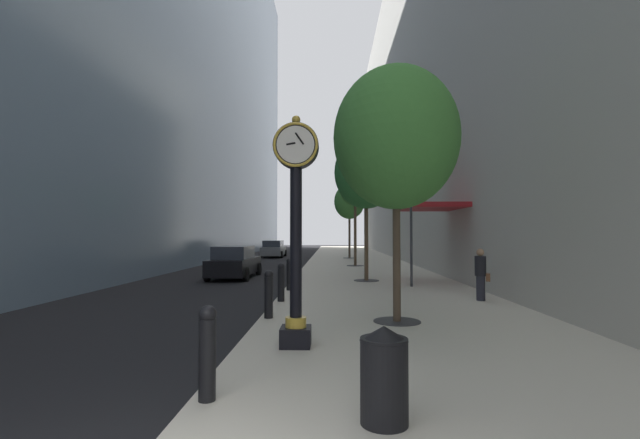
{
  "coord_description": "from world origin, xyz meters",
  "views": [
    {
      "loc": [
        1.76,
        -2.96,
        2.19
      ],
      "look_at": [
        1.08,
        22.93,
        3.04
      ],
      "focal_mm": 24.61,
      "sensor_mm": 36.0,
      "label": 1
    }
  ],
  "objects_px": {
    "bollard_nearest": "(207,351)",
    "car_grey_near": "(273,249)",
    "street_tree_mid_far": "(355,190)",
    "street_tree_far": "(349,202)",
    "bollard_fifth": "(289,273)",
    "street_tree_near": "(396,138)",
    "street_clock": "(296,219)",
    "car_black_mid": "(235,262)",
    "street_tree_mid_near": "(366,173)",
    "pedestrian_walking": "(481,273)",
    "trash_bin": "(384,373)",
    "bollard_fourth": "(281,281)",
    "bollard_third": "(269,293)"
  },
  "relations": [
    {
      "from": "trash_bin",
      "to": "street_tree_mid_far",
      "type": "bearing_deg",
      "value": 87.66
    },
    {
      "from": "bollard_fourth",
      "to": "car_black_mid",
      "type": "height_order",
      "value": "car_black_mid"
    },
    {
      "from": "bollard_third",
      "to": "bollard_fifth",
      "type": "relative_size",
      "value": 1.0
    },
    {
      "from": "pedestrian_walking",
      "to": "bollard_nearest",
      "type": "bearing_deg",
      "value": -126.64
    },
    {
      "from": "car_black_mid",
      "to": "street_clock",
      "type": "bearing_deg",
      "value": -73.02
    },
    {
      "from": "bollard_fifth",
      "to": "trash_bin",
      "type": "height_order",
      "value": "bollard_fifth"
    },
    {
      "from": "street_tree_near",
      "to": "car_grey_near",
      "type": "bearing_deg",
      "value": 102.79
    },
    {
      "from": "street_tree_near",
      "to": "car_black_mid",
      "type": "relative_size",
      "value": 1.28
    },
    {
      "from": "bollard_third",
      "to": "pedestrian_walking",
      "type": "height_order",
      "value": "pedestrian_walking"
    },
    {
      "from": "street_tree_mid_far",
      "to": "street_tree_far",
      "type": "distance_m",
      "value": 8.96
    },
    {
      "from": "bollard_fifth",
      "to": "street_tree_mid_near",
      "type": "relative_size",
      "value": 0.18
    },
    {
      "from": "street_tree_mid_near",
      "to": "car_grey_near",
      "type": "height_order",
      "value": "street_tree_mid_near"
    },
    {
      "from": "bollard_nearest",
      "to": "bollard_fourth",
      "type": "bearing_deg",
      "value": 90.0
    },
    {
      "from": "bollard_fourth",
      "to": "street_tree_near",
      "type": "distance_m",
      "value": 5.67
    },
    {
      "from": "bollard_nearest",
      "to": "car_grey_near",
      "type": "xyz_separation_m",
      "value": [
        -3.91,
        35.6,
        0.02
      ]
    },
    {
      "from": "street_tree_mid_far",
      "to": "bollard_fifth",
      "type": "bearing_deg",
      "value": -104.01
    },
    {
      "from": "bollard_fifth",
      "to": "pedestrian_walking",
      "type": "distance_m",
      "value": 6.56
    },
    {
      "from": "bollard_third",
      "to": "street_tree_mid_far",
      "type": "xyz_separation_m",
      "value": [
        3.06,
        17.55,
        4.3
      ]
    },
    {
      "from": "trash_bin",
      "to": "pedestrian_walking",
      "type": "height_order",
      "value": "pedestrian_walking"
    },
    {
      "from": "car_grey_near",
      "to": "pedestrian_walking",
      "type": "bearing_deg",
      "value": -69.84
    },
    {
      "from": "bollard_nearest",
      "to": "car_grey_near",
      "type": "height_order",
      "value": "car_grey_near"
    },
    {
      "from": "bollard_fourth",
      "to": "street_tree_mid_far",
      "type": "relative_size",
      "value": 0.19
    },
    {
      "from": "bollard_nearest",
      "to": "street_tree_near",
      "type": "distance_m",
      "value": 6.87
    },
    {
      "from": "street_clock",
      "to": "trash_bin",
      "type": "distance_m",
      "value": 3.88
    },
    {
      "from": "street_clock",
      "to": "street_tree_near",
      "type": "xyz_separation_m",
      "value": [
        2.18,
        2.3,
        1.99
      ]
    },
    {
      "from": "street_tree_mid_near",
      "to": "pedestrian_walking",
      "type": "height_order",
      "value": "street_tree_mid_near"
    },
    {
      "from": "street_tree_near",
      "to": "car_black_mid",
      "type": "xyz_separation_m",
      "value": [
        -6.33,
        11.27,
        -3.68
      ]
    },
    {
      "from": "car_grey_near",
      "to": "bollard_fourth",
      "type": "bearing_deg",
      "value": -81.97
    },
    {
      "from": "street_tree_mid_near",
      "to": "street_tree_mid_far",
      "type": "bearing_deg",
      "value": 90.0
    },
    {
      "from": "street_tree_far",
      "to": "bollard_third",
      "type": "bearing_deg",
      "value": -96.59
    },
    {
      "from": "bollard_third",
      "to": "street_tree_near",
      "type": "height_order",
      "value": "street_tree_near"
    },
    {
      "from": "street_tree_near",
      "to": "street_tree_mid_near",
      "type": "relative_size",
      "value": 0.95
    },
    {
      "from": "street_tree_far",
      "to": "car_black_mid",
      "type": "distance_m",
      "value": 17.33
    },
    {
      "from": "bollard_fourth",
      "to": "bollard_fifth",
      "type": "distance_m",
      "value": 2.64
    },
    {
      "from": "bollard_nearest",
      "to": "street_tree_mid_far",
      "type": "distance_m",
      "value": 23.42
    },
    {
      "from": "street_tree_far",
      "to": "bollard_fifth",
      "type": "bearing_deg",
      "value": -98.21
    },
    {
      "from": "street_tree_far",
      "to": "pedestrian_walking",
      "type": "relative_size",
      "value": 3.95
    },
    {
      "from": "bollard_nearest",
      "to": "street_tree_far",
      "type": "bearing_deg",
      "value": 84.5
    },
    {
      "from": "bollard_fourth",
      "to": "bollard_fifth",
      "type": "bearing_deg",
      "value": 90.0
    },
    {
      "from": "street_clock",
      "to": "bollard_third",
      "type": "xyz_separation_m",
      "value": [
        -0.88,
        2.66,
        -1.72
      ]
    },
    {
      "from": "bollard_nearest",
      "to": "car_black_mid",
      "type": "xyz_separation_m",
      "value": [
        -3.27,
        16.19,
        0.03
      ]
    },
    {
      "from": "bollard_fifth",
      "to": "car_black_mid",
      "type": "distance_m",
      "value": 6.51
    },
    {
      "from": "bollard_fourth",
      "to": "car_grey_near",
      "type": "height_order",
      "value": "car_grey_near"
    },
    {
      "from": "street_clock",
      "to": "bollard_third",
      "type": "relative_size",
      "value": 3.64
    },
    {
      "from": "bollard_fifth",
      "to": "street_tree_near",
      "type": "xyz_separation_m",
      "value": [
        3.06,
        -5.64,
        3.71
      ]
    },
    {
      "from": "trash_bin",
      "to": "car_black_mid",
      "type": "bearing_deg",
      "value": 107.72
    },
    {
      "from": "street_tree_near",
      "to": "bollard_third",
      "type": "bearing_deg",
      "value": 173.22
    },
    {
      "from": "street_clock",
      "to": "car_grey_near",
      "type": "height_order",
      "value": "street_clock"
    },
    {
      "from": "bollard_fifth",
      "to": "street_tree_far",
      "type": "xyz_separation_m",
      "value": [
        3.06,
        21.22,
        4.17
      ]
    },
    {
      "from": "pedestrian_walking",
      "to": "trash_bin",
      "type": "bearing_deg",
      "value": -114.48
    }
  ]
}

